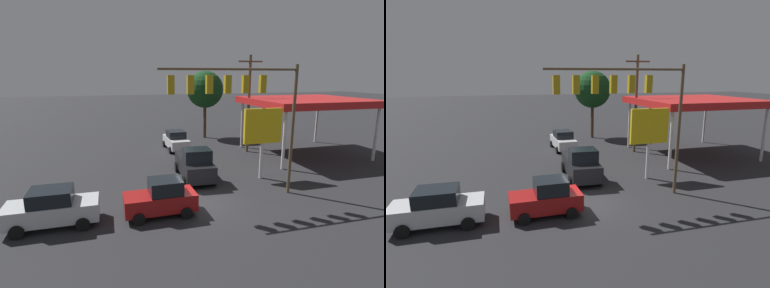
# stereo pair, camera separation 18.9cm
# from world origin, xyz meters

# --- Properties ---
(ground_plane) EXTENTS (200.00, 200.00, 0.00)m
(ground_plane) POSITION_xyz_m (0.00, 0.00, 0.00)
(ground_plane) COLOR #262628
(traffic_signal_assembly) EXTENTS (8.33, 0.43, 7.97)m
(traffic_signal_assembly) POSITION_xyz_m (-2.31, -0.18, 6.23)
(traffic_signal_assembly) COLOR brown
(traffic_signal_assembly) RESTS_ON ground
(utility_pole) EXTENTS (2.40, 0.26, 9.17)m
(utility_pole) POSITION_xyz_m (-7.95, -10.53, 4.86)
(utility_pole) COLOR brown
(utility_pole) RESTS_ON ground
(gas_station_canopy) EXTENTS (10.19, 9.03, 5.26)m
(gas_station_canopy) POSITION_xyz_m (-12.69, -8.49, 4.91)
(gas_station_canopy) COLOR red
(gas_station_canopy) RESTS_ON ground
(price_sign) EXTENTS (2.84, 0.27, 5.09)m
(price_sign) POSITION_xyz_m (-5.49, -3.13, 3.66)
(price_sign) COLOR silver
(price_sign) RESTS_ON ground
(sedan_waiting) EXTENTS (2.16, 4.45, 1.93)m
(sedan_waiting) POSITION_xyz_m (-1.41, -13.19, 0.95)
(sedan_waiting) COLOR silver
(sedan_waiting) RESTS_ON ground
(pickup_parked) EXTENTS (2.51, 5.31, 2.40)m
(pickup_parked) POSITION_xyz_m (-0.81, -4.26, 1.11)
(pickup_parked) COLOR black
(pickup_parked) RESTS_ON ground
(sedan_far) EXTENTS (4.41, 2.09, 1.93)m
(sedan_far) POSITION_xyz_m (7.87, 0.57, 0.95)
(sedan_far) COLOR silver
(sedan_far) RESTS_ON ground
(hatchback_crossing) EXTENTS (3.84, 2.03, 1.97)m
(hatchback_crossing) POSITION_xyz_m (2.46, 0.76, 0.95)
(hatchback_crossing) COLOR maroon
(hatchback_crossing) RESTS_ON ground
(street_tree) EXTENTS (4.28, 4.28, 7.85)m
(street_tree) POSITION_xyz_m (-6.02, -18.12, 5.69)
(street_tree) COLOR #4C331E
(street_tree) RESTS_ON ground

